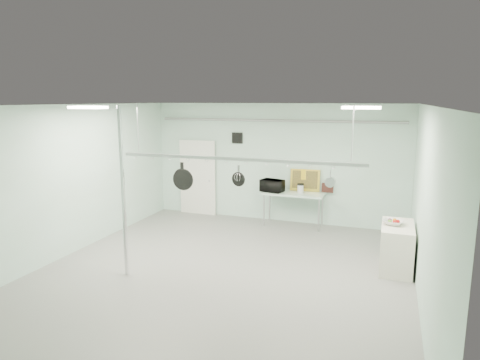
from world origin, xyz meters
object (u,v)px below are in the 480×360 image
at_px(coffee_canister, 300,189).
at_px(skillet_right, 238,175).
at_px(microwave, 272,186).
at_px(skillet_left, 183,176).
at_px(pot_rack, 236,158).
at_px(side_cabinet, 397,247).
at_px(prep_table, 294,195).
at_px(chrome_pole, 123,193).
at_px(skillet_mid, 181,173).
at_px(fruit_bowl, 393,222).

relative_size(coffee_canister, skillet_right, 0.56).
bearing_deg(microwave, coffee_canister, -160.82).
bearing_deg(skillet_left, skillet_right, -2.74).
xyz_separation_m(pot_rack, skillet_left, (-1.12, 0.00, -0.43)).
height_order(side_cabinet, pot_rack, pot_rack).
bearing_deg(skillet_left, prep_table, 62.55).
bearing_deg(chrome_pole, prep_table, 61.29).
bearing_deg(skillet_right, prep_table, 92.23).
xyz_separation_m(chrome_pole, skillet_mid, (0.75, 0.90, 0.27)).
relative_size(microwave, coffee_canister, 2.73).
xyz_separation_m(skillet_left, skillet_right, (1.17, 0.00, 0.10)).
distance_m(microwave, skillet_left, 3.45).
bearing_deg(coffee_canister, pot_rack, -99.90).
xyz_separation_m(coffee_canister, fruit_bowl, (2.28, -2.21, -0.06)).
bearing_deg(microwave, pot_rack, 105.65).
bearing_deg(skillet_left, fruit_bowl, 12.68).
relative_size(side_cabinet, microwave, 2.08).
height_order(pot_rack, fruit_bowl, pot_rack).
bearing_deg(pot_rack, microwave, 92.75).
height_order(coffee_canister, skillet_left, skillet_left).
bearing_deg(pot_rack, skillet_mid, 180.00).
height_order(chrome_pole, skillet_mid, chrome_pole).
height_order(chrome_pole, microwave, chrome_pole).
bearing_deg(skillet_mid, microwave, 67.43).
bearing_deg(prep_table, pot_rack, -96.91).
distance_m(side_cabinet, fruit_bowl, 0.51).
bearing_deg(skillet_left, pot_rack, -2.74).
distance_m(microwave, coffee_canister, 0.74).
relative_size(side_cabinet, skillet_mid, 2.80).
height_order(prep_table, skillet_left, skillet_left).
distance_m(chrome_pole, skillet_left, 1.21).
distance_m(fruit_bowl, skillet_right, 3.16).
height_order(pot_rack, skillet_mid, pot_rack).
bearing_deg(fruit_bowl, coffee_canister, 135.91).
height_order(chrome_pole, side_cabinet, chrome_pole).
bearing_deg(side_cabinet, skillet_left, -164.87).
distance_m(chrome_pole, fruit_bowl, 5.20).
distance_m(skillet_left, skillet_right, 1.17).
xyz_separation_m(chrome_pole, pot_rack, (1.90, 0.90, 0.63)).
bearing_deg(side_cabinet, chrome_pole, -157.59).
bearing_deg(side_cabinet, skillet_mid, -164.98).
relative_size(fruit_bowl, skillet_right, 1.04).
distance_m(skillet_mid, skillet_right, 1.20).
bearing_deg(skillet_right, microwave, 101.91).
height_order(chrome_pole, skillet_left, chrome_pole).
distance_m(microwave, skillet_right, 3.34).
height_order(chrome_pole, skillet_right, chrome_pole).
height_order(pot_rack, skillet_left, pot_rack).
distance_m(chrome_pole, side_cabinet, 5.37).
xyz_separation_m(chrome_pole, prep_table, (2.30, 4.20, -0.77)).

